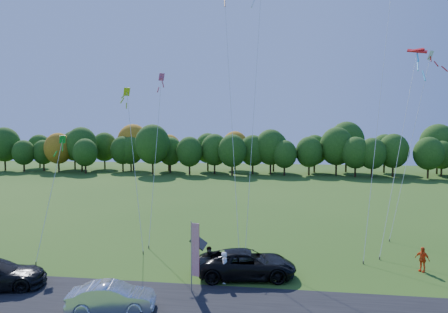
# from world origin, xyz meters

# --- Properties ---
(ground) EXTENTS (160.00, 160.00, 0.00)m
(ground) POSITION_xyz_m (0.00, 0.00, 0.00)
(ground) COLOR #294E14
(asphalt_strip) EXTENTS (90.00, 6.00, 0.01)m
(asphalt_strip) POSITION_xyz_m (0.00, -4.00, 0.01)
(asphalt_strip) COLOR black
(asphalt_strip) RESTS_ON ground
(tree_line) EXTENTS (116.00, 12.00, 10.00)m
(tree_line) POSITION_xyz_m (0.00, 55.00, 0.00)
(tree_line) COLOR #1E4711
(tree_line) RESTS_ON ground
(black_suv) EXTENTS (6.33, 3.64, 1.66)m
(black_suv) POSITION_xyz_m (2.17, 0.58, 0.83)
(black_suv) COLOR black
(black_suv) RESTS_ON ground
(silver_sedan) EXTENTS (4.46, 2.30, 1.40)m
(silver_sedan) POSITION_xyz_m (-4.09, -4.91, 0.70)
(silver_sedan) COLOR silver
(silver_sedan) RESTS_ON ground
(person_tailgate_a) EXTENTS (0.55, 0.74, 1.85)m
(person_tailgate_a) POSITION_xyz_m (0.98, -0.52, 0.92)
(person_tailgate_a) COLOR white
(person_tailgate_a) RESTS_ON ground
(person_tailgate_b) EXTENTS (1.00, 1.02, 1.66)m
(person_tailgate_b) POSITION_xyz_m (-0.21, 1.03, 0.83)
(person_tailgate_b) COLOR gray
(person_tailgate_b) RESTS_ON ground
(person_east) EXTENTS (0.93, 0.93, 1.58)m
(person_east) POSITION_xyz_m (13.13, 3.09, 0.79)
(person_east) COLOR #F34E16
(person_east) RESTS_ON ground
(feather_flag) EXTENTS (0.51, 0.20, 3.97)m
(feather_flag) POSITION_xyz_m (-0.52, -2.03, 2.43)
(feather_flag) COLOR #999999
(feather_flag) RESTS_ON ground
(kite_delta_blue) EXTENTS (4.42, 11.97, 24.95)m
(kite_delta_blue) POSITION_xyz_m (0.08, 8.78, 12.13)
(kite_delta_blue) COLOR #4C3F33
(kite_delta_blue) RESTS_ON ground
(kite_parafoil_orange) EXTENTS (6.21, 11.67, 24.98)m
(kite_parafoil_orange) POSITION_xyz_m (11.89, 9.55, 12.31)
(kite_parafoil_orange) COLOR #4C3F33
(kite_parafoil_orange) RESTS_ON ground
(kite_delta_red) EXTENTS (2.89, 10.88, 24.29)m
(kite_delta_red) POSITION_xyz_m (2.07, 9.99, 12.95)
(kite_delta_red) COLOR #4C3F33
(kite_delta_red) RESTS_ON ground
(kite_parafoil_rainbow) EXTENTS (6.11, 8.42, 16.20)m
(kite_parafoil_rainbow) POSITION_xyz_m (13.29, 9.04, 7.96)
(kite_parafoil_rainbow) COLOR #4C3F33
(kite_parafoil_rainbow) RESTS_ON ground
(kite_diamond_yellow) EXTENTS (3.50, 5.27, 12.79)m
(kite_diamond_yellow) POSITION_xyz_m (-7.11, 6.38, 6.19)
(kite_diamond_yellow) COLOR #4C3F33
(kite_diamond_yellow) RESTS_ON ground
(kite_diamond_green) EXTENTS (1.01, 5.06, 8.83)m
(kite_diamond_green) POSITION_xyz_m (-12.20, 3.19, 4.43)
(kite_diamond_green) COLOR #4C3F33
(kite_diamond_green) RESTS_ON ground
(kite_diamond_white) EXTENTS (5.15, 6.01, 16.40)m
(kite_diamond_white) POSITION_xyz_m (15.13, 12.49, 7.92)
(kite_diamond_white) COLOR #4C3F33
(kite_diamond_white) RESTS_ON ground
(kite_diamond_pink) EXTENTS (1.14, 6.21, 14.23)m
(kite_diamond_pink) POSITION_xyz_m (-5.98, 8.30, 7.11)
(kite_diamond_pink) COLOR #4C3F33
(kite_diamond_pink) RESTS_ON ground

